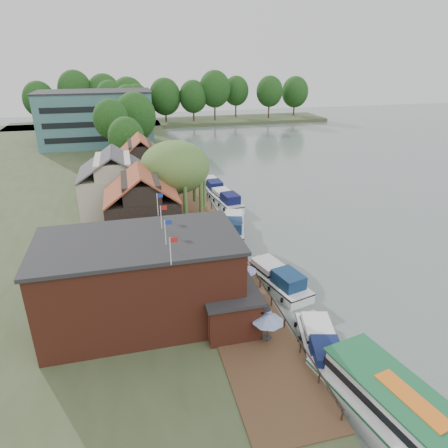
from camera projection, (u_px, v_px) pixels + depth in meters
ground at (316, 296)px, 37.78m from camera, size 260.00×260.00×0.00m
land_bank at (39, 197)px, 62.07m from camera, size 50.00×140.00×1.00m
quay_deck at (211, 249)px, 44.49m from camera, size 6.00×50.00×0.10m
quay_rail at (233, 241)px, 45.35m from camera, size 0.20×49.00×1.00m
pub at (167, 277)px, 31.92m from camera, size 20.00×11.00×7.30m
hotel_block at (96, 118)px, 92.41m from camera, size 25.40×12.40×12.30m
cottage_a at (142, 207)px, 44.83m from camera, size 8.60×7.60×8.50m
cottage_b at (115, 183)px, 53.07m from camera, size 9.60×8.60×8.50m
cottage_c at (141, 164)px, 61.98m from camera, size 7.60×7.60×8.50m
willow at (176, 182)px, 49.90m from camera, size 8.60×8.60×10.43m
umbrella_0 at (267, 328)px, 29.68m from camera, size 2.39×2.39×2.38m
umbrella_1 at (257, 319)px, 30.76m from camera, size 2.29×2.29×2.38m
umbrella_2 at (240, 291)px, 34.35m from camera, size 1.99×1.99×2.38m
umbrella_3 at (244, 277)px, 36.48m from camera, size 2.30×2.30×2.38m
umbrella_4 at (224, 262)px, 39.02m from camera, size 2.38×2.38×2.38m
umbrella_5 at (226, 245)px, 42.45m from camera, size 2.39×2.39×2.38m
cruiser_0 at (321, 343)px, 29.95m from camera, size 5.21×9.71×2.22m
cruiser_1 at (277, 276)px, 38.89m from camera, size 5.44×10.14×2.33m
cruiser_2 at (233, 224)px, 50.68m from camera, size 5.81×10.24×2.36m
cruiser_3 at (226, 198)px, 59.77m from camera, size 4.40×9.93×2.31m
cruiser_4 at (212, 185)px, 65.78m from camera, size 3.51×9.60×2.28m
tour_boat at (418, 430)px, 22.38m from camera, size 7.37×15.91×3.35m
swan at (325, 380)px, 27.70m from camera, size 0.44×0.44×0.44m
bank_tree_0 at (127, 146)px, 69.75m from camera, size 6.20×6.20×10.17m
bank_tree_1 at (112, 132)px, 76.46m from camera, size 6.60×6.60×12.36m
bank_tree_2 at (136, 123)px, 83.99m from camera, size 8.69×8.69×12.86m
bank_tree_3 at (129, 111)px, 102.42m from camera, size 7.08×7.08×12.87m
bank_tree_4 at (111, 107)px, 106.35m from camera, size 7.45×7.45×13.67m
bank_tree_5 at (137, 105)px, 116.02m from camera, size 7.31×7.31×12.00m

